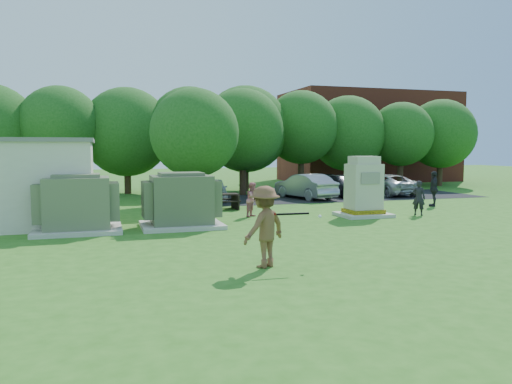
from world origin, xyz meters
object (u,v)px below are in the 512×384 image
object	(u,v)px
transformer_left	(77,205)
person_at_picnic	(253,200)
person_walking_right	(434,189)
car_white	(214,189)
car_dark	(343,186)
generator_cabinet	(364,190)
picnic_table	(220,200)
batter	(264,227)
person_by_generator	(419,198)
transformer_right	(181,202)
car_silver_b	(385,185)

from	to	relation	value
transformer_left	person_at_picnic	size ratio (longest dim) A/B	1.99
person_walking_right	car_white	xyz separation A→B (m)	(-10.16, 6.13, -0.27)
person_walking_right	car_dark	size ratio (longest dim) A/B	0.40
transformer_left	generator_cabinet	xyz separation A→B (m)	(11.77, 0.61, 0.18)
generator_cabinet	person_walking_right	xyz separation A→B (m)	(5.33, 2.28, -0.24)
generator_cabinet	car_white	bearing A→B (deg)	119.88
picnic_table	person_walking_right	bearing A→B (deg)	-10.31
batter	car_white	distance (m)	16.21
generator_cabinet	person_by_generator	size ratio (longest dim) A/B	1.70
transformer_left	car_white	size ratio (longest dim) A/B	0.80
batter	person_at_picnic	xyz separation A→B (m)	(2.42, 8.92, -0.27)
transformer_left	person_at_picnic	world-z (taller)	transformer_left
batter	person_walking_right	bearing A→B (deg)	-170.44
person_by_generator	transformer_right	bearing A→B (deg)	45.70
car_white	picnic_table	bearing A→B (deg)	-86.20
transformer_right	batter	xyz separation A→B (m)	(0.99, -7.01, 0.05)
car_white	car_silver_b	world-z (taller)	car_silver_b
transformer_left	batter	size ratio (longest dim) A/B	1.47
person_walking_right	picnic_table	bearing A→B (deg)	-64.22
transformer_left	person_by_generator	world-z (taller)	transformer_left
person_by_generator	car_white	bearing A→B (deg)	-5.60
transformer_left	car_white	xyz separation A→B (m)	(6.94, 9.03, -0.33)
transformer_right	car_silver_b	xyz separation A→B (m)	(14.43, 9.15, -0.31)
generator_cabinet	person_by_generator	bearing A→B (deg)	-10.15
person_at_picnic	generator_cabinet	bearing A→B (deg)	-60.23
picnic_table	person_by_generator	bearing A→B (deg)	-30.54
transformer_left	car_white	bearing A→B (deg)	52.47
person_walking_right	person_at_picnic	bearing A→B (deg)	-48.24
batter	person_walking_right	world-z (taller)	batter
picnic_table	person_at_picnic	distance (m)	3.07
transformer_right	car_silver_b	bearing A→B (deg)	32.38
transformer_left	picnic_table	bearing A→B (deg)	37.55
picnic_table	car_white	world-z (taller)	car_white
car_white	car_dark	distance (m)	8.12
person_at_picnic	car_dark	size ratio (longest dim) A/B	0.33
person_at_picnic	car_white	bearing A→B (deg)	46.60
generator_cabinet	picnic_table	bearing A→B (deg)	142.11
generator_cabinet	person_walking_right	distance (m)	5.80
transformer_left	transformer_right	world-z (taller)	same
batter	car_white	xyz separation A→B (m)	(2.25, 16.05, -0.38)
car_dark	car_silver_b	world-z (taller)	car_silver_b
transformer_right	person_walking_right	xyz separation A→B (m)	(13.40, 2.90, -0.06)
transformer_right	person_walking_right	size ratio (longest dim) A/B	1.65
person_at_picnic	car_silver_b	distance (m)	13.19
transformer_left	transformer_right	bearing A→B (deg)	0.00
transformer_right	batter	world-z (taller)	transformer_right
car_white	transformer_left	bearing A→B (deg)	-115.30
person_at_picnic	person_by_generator	bearing A→B (deg)	-58.40
person_walking_right	car_silver_b	world-z (taller)	person_walking_right
transformer_left	car_dark	distance (m)	17.56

